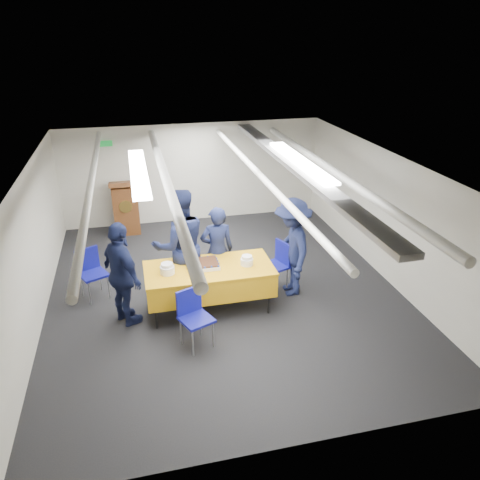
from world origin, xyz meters
The scene contains 14 objects.
ground centered at (0.00, 0.00, 0.00)m, with size 7.00×7.00×0.00m, color black.
room_shell centered at (0.09, 0.41, 1.81)m, with size 6.00×7.00×2.30m.
serving_table centered at (-0.35, -0.51, 0.56)m, with size 2.05×0.96×0.77m.
sheet_cake centered at (-0.44, -0.46, 0.81)m, with size 0.51×0.40×0.09m.
plate_stack_left centered at (-1.01, -0.56, 0.85)m, with size 0.22×0.22×0.18m.
plate_stack_right centered at (0.26, -0.56, 0.84)m, with size 0.20×0.20×0.16m.
podium centered at (-1.60, 3.05, 0.61)m, with size 0.62×0.53×1.25m.
chair_near centered at (-0.74, -1.36, 0.53)m, with size 0.55×0.55×0.87m.
chair_right centered at (0.94, -0.11, 0.53)m, with size 0.54×0.54×0.87m.
chair_left centered at (-2.24, 0.37, 0.53)m, with size 0.56×0.56×0.87m.
sailor_a centered at (-0.11, 0.02, 0.79)m, with size 0.58×0.38×1.58m, color black.
sailor_b centered at (-0.74, -0.02, 0.97)m, with size 0.95×0.74×1.95m, color black.
sailor_c centered at (-1.69, -0.58, 0.85)m, with size 0.99×0.41×1.69m, color black.
sailor_d centered at (1.12, -0.30, 0.87)m, with size 1.12×0.64×1.73m, color black.
Camera 1 is at (-1.41, -7.05, 4.28)m, focal length 35.00 mm.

